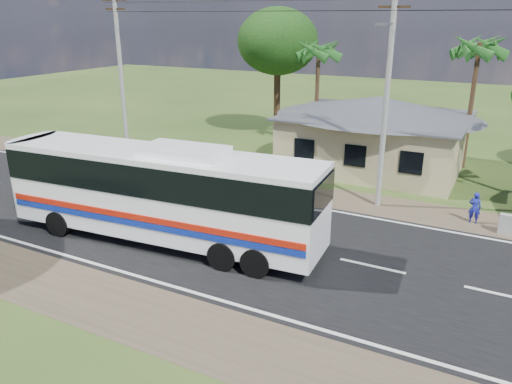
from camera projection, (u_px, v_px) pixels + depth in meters
ground at (265, 243)px, 20.76m from camera, size 120.00×120.00×0.00m
road at (265, 243)px, 20.76m from camera, size 120.00×16.00×0.03m
house at (376, 125)px, 30.31m from camera, size 12.40×10.00×5.00m
utility_poles at (380, 88)px, 23.10m from camera, size 32.80×2.22×11.00m
palm_mid at (479, 48)px, 28.72m from camera, size 2.80×2.80×8.20m
palm_far at (319, 51)px, 33.65m from camera, size 2.80×2.80×7.70m
tree_behind_house at (278, 42)px, 36.92m from camera, size 6.00×6.00×9.61m
coach_bus at (162, 187)px, 20.14m from camera, size 13.66×3.89×4.19m
motorcycle at (313, 189)px, 25.78m from camera, size 1.89×0.97×0.95m
person at (475, 208)px, 22.54m from camera, size 0.55×0.38×1.48m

